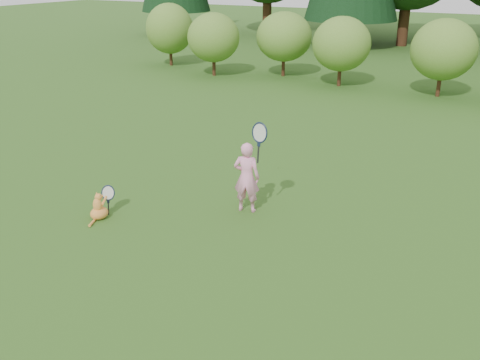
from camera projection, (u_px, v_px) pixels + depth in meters
The scene contains 5 objects.
ground at pixel (208, 230), 9.40m from camera, with size 100.00×100.00×0.00m, color #2E5718.
shrub_row at pixel (394, 51), 19.49m from camera, with size 28.00×3.00×2.80m, color #567C26, non-canonical shape.
child at pixel (247, 176), 9.87m from camera, with size 0.78×0.46×2.03m.
cat at pixel (99, 205), 9.75m from camera, with size 0.38×0.73×0.68m.
tennis_ball at pixel (259, 132), 10.65m from camera, with size 0.06×0.06×0.06m.
Camera 1 is at (4.47, -7.12, 4.33)m, focal length 40.00 mm.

